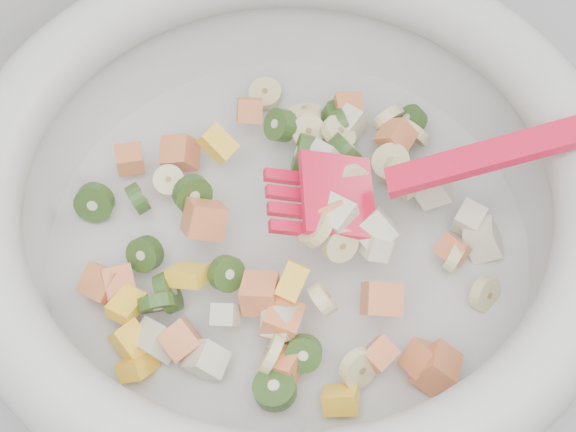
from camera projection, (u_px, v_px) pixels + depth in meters
name	position (u px, v px, depth m)	size (l,w,h in m)	color
counter	(423.00, 392.00, 1.06)	(2.00, 0.60, 0.90)	gray
mixing_bowl	(288.00, 203.00, 0.58)	(0.45, 0.43, 0.15)	#B9B9B6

